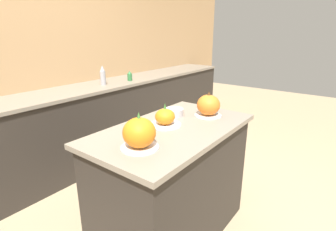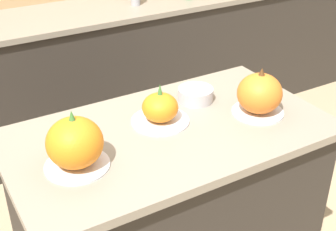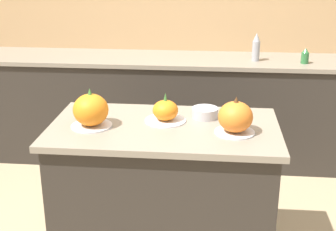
% 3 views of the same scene
% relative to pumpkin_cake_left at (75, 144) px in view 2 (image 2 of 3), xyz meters
% --- Properties ---
extents(kitchen_island, '(1.26, 0.70, 0.90)m').
position_rel_pumpkin_cake_left_xyz_m(kitchen_island, '(0.39, 0.05, -0.54)').
color(kitchen_island, '#2D2823').
rests_on(kitchen_island, ground_plane).
extents(back_counter, '(6.00, 0.60, 0.94)m').
position_rel_pumpkin_cake_left_xyz_m(back_counter, '(0.39, 1.58, -0.53)').
color(back_counter, '#2D2823').
rests_on(back_counter, ground_plane).
extents(pumpkin_cake_left, '(0.22, 0.22, 0.22)m').
position_rel_pumpkin_cake_left_xyz_m(pumpkin_cake_left, '(0.00, 0.00, 0.00)').
color(pumpkin_cake_left, silver).
rests_on(pumpkin_cake_left, kitchen_island).
extents(pumpkin_cake_center, '(0.23, 0.23, 0.17)m').
position_rel_pumpkin_cake_left_xyz_m(pumpkin_cake_center, '(0.39, 0.12, -0.03)').
color(pumpkin_cake_center, silver).
rests_on(pumpkin_cake_center, kitchen_island).
extents(pumpkin_cake_right, '(0.21, 0.21, 0.20)m').
position_rel_pumpkin_cake_left_xyz_m(pumpkin_cake_right, '(0.78, -0.02, -0.01)').
color(pumpkin_cake_right, silver).
rests_on(pumpkin_cake_right, kitchen_island).
extents(mixing_bowl, '(0.15, 0.15, 0.06)m').
position_rel_pumpkin_cake_left_xyz_m(mixing_bowl, '(0.61, 0.20, -0.06)').
color(mixing_bowl, '#ADADB2').
rests_on(mixing_bowl, kitchen_island).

